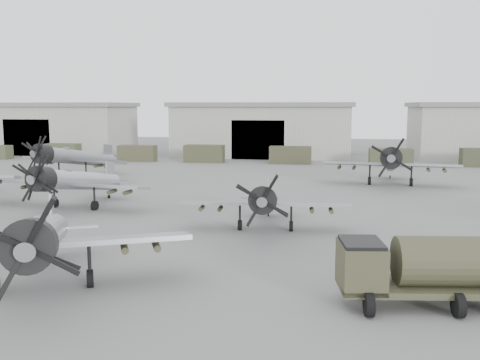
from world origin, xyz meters
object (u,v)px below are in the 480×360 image
object	(u,v)px
aircraft_near_1	(41,238)
fuel_tanker	(430,266)
aircraft_far_0	(71,157)
aircraft_mid_2	(265,200)
aircraft_far_1	(391,161)
aircraft_mid_1	(72,181)

from	to	relation	value
aircraft_near_1	fuel_tanker	size ratio (longest dim) A/B	1.66
aircraft_far_0	aircraft_near_1	bearing A→B (deg)	-47.28
aircraft_mid_2	aircraft_far_0	world-z (taller)	aircraft_far_0
aircraft_far_1	fuel_tanker	distance (m)	34.36
aircraft_mid_1	aircraft_mid_2	bearing A→B (deg)	-8.66
aircraft_far_0	aircraft_far_1	bearing A→B (deg)	19.01
aircraft_far_1	fuel_tanker	bearing A→B (deg)	-87.47
aircraft_near_1	aircraft_mid_1	world-z (taller)	aircraft_near_1
aircraft_mid_2	aircraft_far_1	xyz separation A→B (m)	(10.63, 22.03, 0.46)
aircraft_mid_2	aircraft_far_0	bearing A→B (deg)	134.91
aircraft_mid_1	aircraft_far_1	distance (m)	31.51
aircraft_near_1	aircraft_mid_1	size ratio (longest dim) A/B	1.04
aircraft_mid_2	aircraft_far_1	world-z (taller)	aircraft_far_1
aircraft_mid_1	aircraft_mid_2	size ratio (longest dim) A/B	1.11
aircraft_mid_1	aircraft_near_1	bearing A→B (deg)	-58.62
aircraft_mid_2	fuel_tanker	world-z (taller)	aircraft_mid_2
aircraft_mid_1	aircraft_far_1	xyz separation A→B (m)	(26.60, 16.89, 0.25)
aircraft_near_1	fuel_tanker	distance (m)	16.64
aircraft_near_1	aircraft_mid_2	bearing A→B (deg)	33.14
aircraft_mid_2	aircraft_far_0	distance (m)	32.50
aircraft_near_1	aircraft_far_0	xyz separation A→B (m)	(-15.69, 34.72, 0.04)
aircraft_near_1	fuel_tanker	bearing A→B (deg)	-20.80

